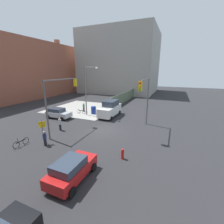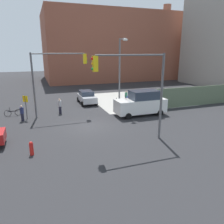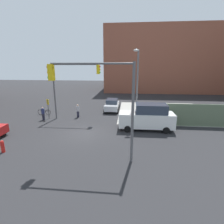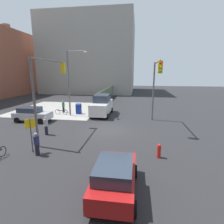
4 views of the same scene
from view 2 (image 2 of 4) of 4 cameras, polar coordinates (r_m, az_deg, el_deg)
name	(u,v)px [view 2 (image 2 of 4)]	position (r m, az deg, el deg)	size (l,w,h in m)	color
ground_plane	(90,126)	(20.07, -5.84, -3.74)	(120.00, 120.00, 0.00)	#28282B
sidewalk_corner	(136,99)	(31.25, 6.22, 3.34)	(12.00, 12.00, 0.01)	#9E9B93
construction_fence	(212,95)	(30.99, 24.75, 4.13)	(18.14, 0.12, 2.40)	#56664C
building_warehouse_north	(112,47)	(55.71, 0.02, 16.61)	(32.00, 18.00, 15.01)	#93513D
smokestack	(165,43)	(57.67, 13.69, 17.21)	(1.80, 1.80, 17.14)	brown
traffic_signal_nw_corner	(55,71)	(23.09, -14.70, 10.20)	(5.64, 0.36, 6.50)	#59595B
traffic_signal_se_corner	(137,81)	(15.64, 6.52, 8.16)	(5.48, 0.36, 6.50)	#59595B
street_lamp_corner	(120,68)	(25.78, 2.19, 11.36)	(0.72, 2.66, 8.00)	slate
warning_sign_two_way	(26,103)	(23.37, -21.63, 2.19)	(0.48, 0.48, 2.40)	#4C4C4C
mailbox_blue	(129,101)	(26.39, 4.57, 2.76)	(0.56, 0.64, 1.43)	navy
fire_hydrant	(31,148)	(15.50, -20.32, -8.82)	(0.26, 0.26, 0.94)	red
hatchback_silver	(87,97)	(28.71, -6.62, 3.93)	(2.02, 4.02, 1.62)	#B7BABF
van_white_delivery	(141,103)	(23.44, 7.65, 2.31)	(5.40, 2.32, 2.62)	white
pedestrian_crossing	(126,97)	(28.75, 3.70, 4.01)	(0.36, 0.36, 1.62)	#2D664C
pedestrian_waiting	(60,106)	(24.43, -13.45, 1.55)	(0.36, 0.36, 1.65)	#B2B2B7
pedestrian_walking_north	(22,113)	(23.00, -22.45, -0.23)	(0.36, 0.36, 1.57)	navy
bicycle_leaning_on_fence	(118,101)	(28.22, 1.61, 2.79)	(0.05, 1.75, 0.97)	black
bicycle_at_crosswalk	(13,113)	(25.32, -24.43, -0.16)	(1.75, 0.05, 0.97)	black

